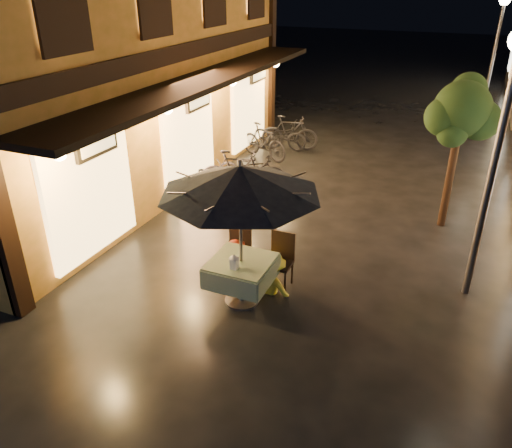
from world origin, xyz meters
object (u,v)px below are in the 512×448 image
at_px(bicycle_0, 218,179).
at_px(streetlamp_near, 503,123).
at_px(person_yellow, 272,255).
at_px(person_orange, 234,241).
at_px(cafe_table, 241,271).
at_px(table_lantern, 234,261).
at_px(patio_umbrella, 240,180).

bearing_deg(bicycle_0, streetlamp_near, -91.41).
xyz_separation_m(streetlamp_near, person_yellow, (-3.06, -1.23, -2.23)).
bearing_deg(person_orange, bicycle_0, -69.35).
height_order(cafe_table, table_lantern, table_lantern).
height_order(streetlamp_near, table_lantern, streetlamp_near).
xyz_separation_m(cafe_table, bicycle_0, (-2.35, 3.82, -0.17)).
relative_size(streetlamp_near, person_orange, 2.78).
distance_m(cafe_table, person_orange, 0.71).
bearing_deg(patio_umbrella, person_orange, 124.93).
xyz_separation_m(patio_umbrella, table_lantern, (0.00, -0.26, -1.23)).
bearing_deg(bicycle_0, cafe_table, -129.80).
height_order(streetlamp_near, person_yellow, streetlamp_near).
xyz_separation_m(streetlamp_near, cafe_table, (-3.39, -1.73, -2.33)).
height_order(cafe_table, person_orange, person_orange).
distance_m(cafe_table, patio_umbrella, 1.56).
xyz_separation_m(patio_umbrella, person_yellow, (0.33, 0.50, -1.47)).
bearing_deg(bicycle_0, person_orange, -130.39).
xyz_separation_m(person_orange, bicycle_0, (-1.96, 3.25, -0.34)).
bearing_deg(cafe_table, bicycle_0, 121.65).
bearing_deg(cafe_table, person_yellow, 56.98).
height_order(cafe_table, person_yellow, person_yellow).
bearing_deg(table_lantern, streetlamp_near, 30.38).
bearing_deg(table_lantern, patio_umbrella, 90.00).
bearing_deg(streetlamp_near, cafe_table, -152.94).
height_order(table_lantern, person_yellow, person_yellow).
distance_m(table_lantern, person_orange, 0.92).
height_order(person_yellow, bicycle_0, person_yellow).
height_order(patio_umbrella, table_lantern, patio_umbrella).
relative_size(streetlamp_near, patio_umbrella, 1.71).
relative_size(patio_umbrella, person_yellow, 1.81).
distance_m(streetlamp_near, person_yellow, 3.98).
distance_m(streetlamp_near, person_orange, 4.51).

